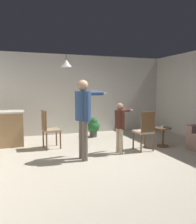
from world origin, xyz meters
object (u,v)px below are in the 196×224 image
Objects in this scene: person_child at (120,122)px; dining_chair_near_wall at (49,128)px; spare_remote_on_table at (162,127)px; kitchen_counter at (0,129)px; person_adult at (84,111)px; side_table_by_couch at (163,134)px; dining_chair_by_counter at (145,129)px; potted_plant_corner at (93,126)px.

person_child is 1.22× the size of dining_chair_near_wall.
kitchen_counter is at bearing 160.81° from spare_remote_on_table.
kitchen_counter is 3.26m from person_child.
person_adult is at bearing -91.10° from person_child.
side_table_by_couch is 3.05m from dining_chair_near_wall.
kitchen_counter is 4.40m from side_table_by_couch.
kitchen_counter is at bearing -132.31° from person_child.
dining_chair_by_counter is 0.72m from spare_remote_on_table.
person_adult is 1.74× the size of dining_chair_near_wall.
dining_chair_near_wall is 3.02m from spare_remote_on_table.
dining_chair_by_counter is at bearing 57.45° from dining_chair_near_wall.
person_child is 0.71m from dining_chair_by_counter.
person_adult reaches higher than kitchen_counter.
side_table_by_couch is at bearing 14.41° from dining_chair_by_counter.
potted_plant_corner is (0.91, 2.15, -0.73)m from person_adult.
spare_remote_on_table is (2.92, -0.78, -0.01)m from dining_chair_near_wall.
person_adult is 2.45m from potted_plant_corner.
person_adult reaches higher than person_child.
person_child is 1.22× the size of dining_chair_by_counter.
dining_chair_by_counter is (1.62, 0.15, -0.54)m from person_adult.
person_adult reaches higher than potted_plant_corner.
dining_chair_by_counter is (-0.69, -0.23, 0.22)m from side_table_by_couch.
dining_chair_near_wall is at bearing -147.60° from potted_plant_corner.
person_child is at bearing 93.10° from person_adult.
person_child is at bearing -30.90° from kitchen_counter.
dining_chair_by_counter is at bearing -161.83° from side_table_by_couch.
person_child is at bearing 174.61° from dining_chair_by_counter.
kitchen_counter reaches higher than spare_remote_on_table.
dining_chair_near_wall is 1.58× the size of potted_plant_corner.
person_child reaches higher than kitchen_counter.
side_table_by_couch is at bearing 66.78° from dining_chair_near_wall.
kitchen_counter is 1.26× the size of dining_chair_near_wall.
dining_chair_by_counter is at bearing -159.98° from spare_remote_on_table.
person_adult is at bearing -112.98° from potted_plant_corner.
potted_plant_corner is (-0.71, 2.00, -0.20)m from dining_chair_by_counter.
person_adult is at bearing -170.69° from side_table_by_couch.
potted_plant_corner is at bearing 128.19° from side_table_by_couch.
kitchen_counter is at bearing -173.43° from potted_plant_corner.
side_table_by_couch is 0.30× the size of person_adult.
person_adult is 1.02m from person_child.
dining_chair_by_counter is 2.13m from potted_plant_corner.
dining_chair_by_counter reaches higher than kitchen_counter.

